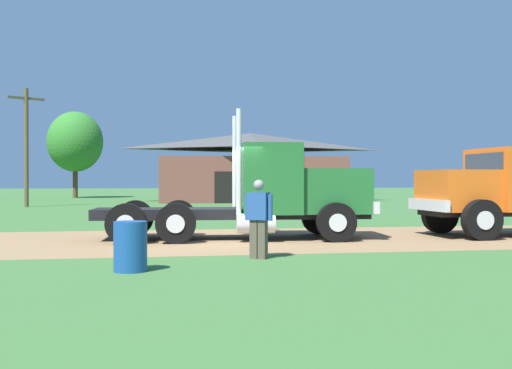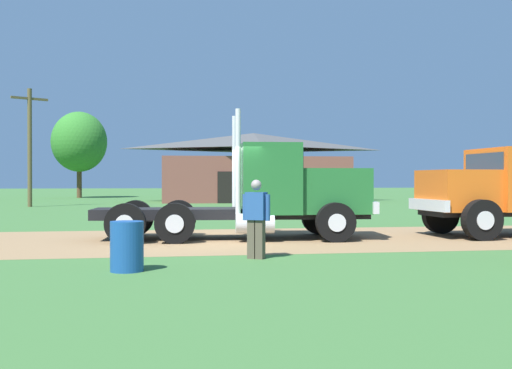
% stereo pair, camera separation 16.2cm
% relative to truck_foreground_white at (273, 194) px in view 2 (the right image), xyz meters
% --- Properties ---
extents(ground_plane, '(200.00, 200.00, 0.00)m').
position_rel_truck_foreground_white_xyz_m(ground_plane, '(-1.74, -0.14, -1.24)').
color(ground_plane, '#3A6831').
extents(dirt_track, '(120.00, 6.87, 0.01)m').
position_rel_truck_foreground_white_xyz_m(dirt_track, '(-1.74, -0.14, -1.24)').
color(dirt_track, '#8F6E49').
rests_on(dirt_track, ground_plane).
extents(truck_foreground_white, '(7.72, 3.06, 3.49)m').
position_rel_truck_foreground_white_xyz_m(truck_foreground_white, '(0.00, 0.00, 0.00)').
color(truck_foreground_white, black).
rests_on(truck_foreground_white, ground_plane).
extents(visitor_standing_near, '(0.53, 0.44, 1.64)m').
position_rel_truck_foreground_white_xyz_m(visitor_standing_near, '(-1.12, -4.18, -0.37)').
color(visitor_standing_near, '#264C8C').
rests_on(visitor_standing_near, ground_plane).
extents(steel_barrel, '(0.59, 0.59, 0.89)m').
position_rel_truck_foreground_white_xyz_m(steel_barrel, '(-3.67, -5.53, -0.80)').
color(steel_barrel, '#19478C').
rests_on(steel_barrel, ground_plane).
extents(shed_building, '(14.38, 8.01, 5.14)m').
position_rel_truck_foreground_white_xyz_m(shed_building, '(3.84, 28.58, 1.24)').
color(shed_building, brown).
rests_on(shed_building, ground_plane).
extents(utility_pole_near, '(1.97, 1.23, 7.11)m').
position_rel_truck_foreground_white_xyz_m(utility_pole_near, '(-10.86, 21.57, 2.55)').
color(utility_pole_near, brown).
rests_on(utility_pole_near, ground_plane).
extents(tree_mid, '(4.91, 4.91, 7.75)m').
position_rel_truck_foreground_white_xyz_m(tree_mid, '(-10.32, 39.84, 3.78)').
color(tree_mid, '#513823').
rests_on(tree_mid, ground_plane).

